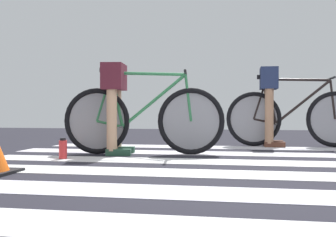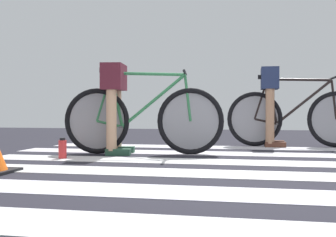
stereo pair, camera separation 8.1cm
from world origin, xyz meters
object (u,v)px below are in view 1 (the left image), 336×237
bicycle_2_of_2 (293,117)px  cyclist_2_of_2 (269,96)px  cyclist_1_of_2 (115,96)px  bicycle_1_of_2 (143,119)px  water_bottle (63,149)px

bicycle_2_of_2 → cyclist_2_of_2: size_ratio=1.69×
cyclist_1_of_2 → bicycle_1_of_2: bearing=0.0°
cyclist_1_of_2 → bicycle_2_of_2: 2.41m
bicycle_1_of_2 → bicycle_2_of_2: size_ratio=1.00×
bicycle_1_of_2 → cyclist_1_of_2: cyclist_1_of_2 is taller
bicycle_1_of_2 → water_bottle: (-0.67, -0.57, -0.29)m
cyclist_2_of_2 → bicycle_2_of_2: bearing=0.0°
water_bottle → bicycle_2_of_2: bearing=38.1°
cyclist_1_of_2 → water_bottle: 0.84m
bicycle_1_of_2 → cyclist_2_of_2: 1.91m
bicycle_1_of_2 → water_bottle: 0.92m
cyclist_1_of_2 → bicycle_2_of_2: (2.00, 1.32, -0.25)m
cyclist_1_of_2 → water_bottle: cyclist_1_of_2 is taller
bicycle_2_of_2 → water_bottle: bearing=-142.7°
cyclist_2_of_2 → water_bottle: (-2.05, -1.85, -0.57)m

